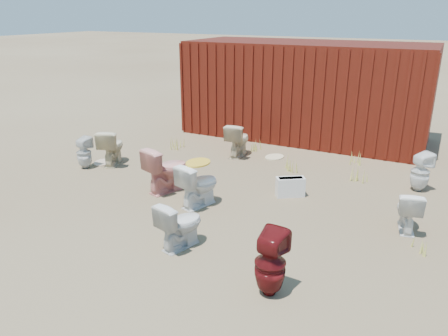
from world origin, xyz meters
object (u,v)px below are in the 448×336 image
at_px(shipping_container, 306,90).
at_px(toilet_front_pink, 167,169).
at_px(toilet_front_c, 180,224).
at_px(toilet_back_yellowlid, 199,185).
at_px(toilet_back_beige_right, 238,140).
at_px(toilet_back_a, 84,153).
at_px(toilet_front_maroon, 270,263).
at_px(toilet_back_e, 420,172).
at_px(toilet_back_beige_left, 112,147).
at_px(loose_tank, 290,187).
at_px(toilet_front_e, 408,210).

relative_size(shipping_container, toilet_front_pink, 7.12).
distance_m(toilet_front_c, toilet_back_yellowlid, 1.39).
relative_size(toilet_front_c, toilet_back_beige_right, 0.90).
distance_m(shipping_container, toilet_back_a, 5.71).
bearing_deg(shipping_container, toilet_back_a, -125.79).
distance_m(toilet_front_maroon, toilet_back_yellowlid, 2.65).
bearing_deg(toilet_back_e, toilet_front_maroon, 115.55).
relative_size(shipping_container, toilet_back_beige_left, 7.80).
xyz_separation_m(shipping_container, loose_tank, (1.03, -4.02, -1.02)).
bearing_deg(loose_tank, toilet_front_pink, 166.94).
relative_size(toilet_front_c, toilet_front_maroon, 0.85).
bearing_deg(toilet_back_yellowlid, toilet_back_e, -126.77).
bearing_deg(toilet_front_pink, toilet_back_beige_right, -76.57).
height_order(toilet_back_beige_left, toilet_back_e, toilet_back_beige_left).
bearing_deg(toilet_back_e, toilet_back_yellowlid, 79.08).
height_order(toilet_front_e, toilet_back_beige_right, toilet_back_beige_right).
bearing_deg(loose_tank, toilet_back_a, 153.57).
relative_size(toilet_back_beige_right, loose_tank, 1.52).
height_order(toilet_front_c, toilet_front_maroon, toilet_front_maroon).
bearing_deg(toilet_front_c, toilet_front_maroon, 179.53).
bearing_deg(toilet_back_beige_right, toilet_back_e, 170.62).
relative_size(toilet_front_e, toilet_back_yellowlid, 0.85).
xyz_separation_m(shipping_container, toilet_front_e, (3.01, -4.42, -0.88)).
bearing_deg(toilet_back_a, toilet_front_pink, 177.09).
bearing_deg(toilet_back_beige_left, shipping_container, -147.13).
bearing_deg(toilet_back_yellowlid, loose_tank, -122.29).
relative_size(toilet_front_maroon, toilet_back_beige_right, 1.07).
xyz_separation_m(toilet_front_maroon, toilet_back_beige_right, (-2.56, 4.50, -0.02)).
distance_m(shipping_container, toilet_back_beige_left, 5.13).
bearing_deg(toilet_front_maroon, toilet_back_beige_left, -25.99).
relative_size(toilet_front_pink, toilet_front_e, 1.31).
xyz_separation_m(toilet_back_beige_left, toilet_back_e, (6.01, 1.41, -0.02)).
xyz_separation_m(toilet_front_maroon, toilet_back_e, (1.28, 4.17, -0.04)).
xyz_separation_m(toilet_front_c, toilet_back_beige_right, (-1.05, 4.05, 0.04)).
distance_m(toilet_back_beige_left, loose_tank, 4.00).
relative_size(toilet_back_yellowlid, toilet_back_e, 1.03).
bearing_deg(toilet_back_e, loose_tank, 76.00).
bearing_deg(toilet_back_beige_left, toilet_back_yellowlid, 138.71).
bearing_deg(toilet_back_a, shipping_container, -122.85).
bearing_deg(toilet_front_pink, toilet_front_e, -155.07).
height_order(toilet_back_beige_left, toilet_back_yellowlid, toilet_back_beige_left).
bearing_deg(toilet_back_beige_left, toilet_front_pink, 138.35).
height_order(shipping_container, toilet_back_e, shipping_container).
xyz_separation_m(toilet_front_pink, loose_tank, (2.09, 0.79, -0.25)).
bearing_deg(shipping_container, toilet_front_maroon, -75.59).
xyz_separation_m(toilet_back_a, toilet_back_yellowlid, (3.08, -0.52, 0.04)).
relative_size(toilet_back_beige_left, loose_tank, 1.54).
distance_m(toilet_front_e, toilet_back_e, 1.73).
distance_m(shipping_container, toilet_back_beige_right, 2.62).
distance_m(toilet_back_a, toilet_back_e, 6.62).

